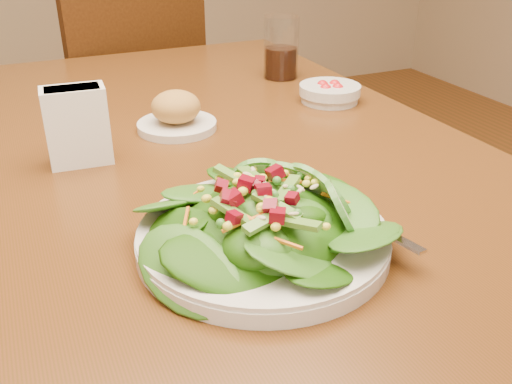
% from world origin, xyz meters
% --- Properties ---
extents(dining_table, '(0.90, 1.40, 0.75)m').
position_xyz_m(dining_table, '(0.00, 0.00, 0.65)').
color(dining_table, '#562912').
rests_on(dining_table, ground_plane).
extents(chair_far, '(0.56, 0.56, 1.00)m').
position_xyz_m(chair_far, '(0.05, 0.91, 0.53)').
color(chair_far, '#3B1F09').
rests_on(chair_far, ground_plane).
extents(salad_plate, '(0.30, 0.30, 0.09)m').
position_xyz_m(salad_plate, '(-0.03, -0.34, 0.78)').
color(salad_plate, silver).
rests_on(salad_plate, dining_table).
extents(bread_plate, '(0.14, 0.14, 0.07)m').
position_xyz_m(bread_plate, '(-0.01, 0.08, 0.78)').
color(bread_plate, silver).
rests_on(bread_plate, dining_table).
extents(tomato_bowl, '(0.13, 0.13, 0.04)m').
position_xyz_m(tomato_bowl, '(0.32, 0.11, 0.77)').
color(tomato_bowl, silver).
rests_on(tomato_bowl, dining_table).
extents(drinking_glass, '(0.08, 0.08, 0.14)m').
position_xyz_m(drinking_glass, '(0.31, 0.31, 0.81)').
color(drinking_glass, silver).
rests_on(drinking_glass, dining_table).
extents(napkin_holder, '(0.10, 0.06, 0.12)m').
position_xyz_m(napkin_holder, '(-0.20, 0.00, 0.81)').
color(napkin_holder, white).
rests_on(napkin_holder, dining_table).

